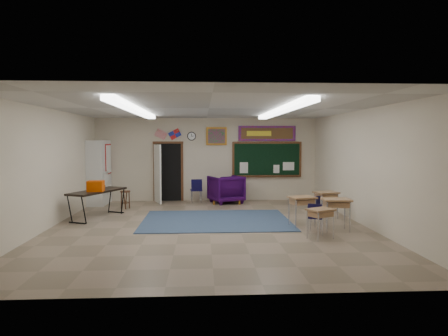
{
  "coord_description": "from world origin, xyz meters",
  "views": [
    {
      "loc": [
        -0.18,
        -10.03,
        2.21
      ],
      "look_at": [
        0.46,
        1.5,
        1.4
      ],
      "focal_mm": 32.0,
      "sensor_mm": 36.0,
      "label": 1
    }
  ],
  "objects": [
    {
      "name": "framed_art_print",
      "position": [
        0.35,
        4.47,
        2.35
      ],
      "size": [
        0.75,
        0.05,
        0.65
      ],
      "color": "#925D1C",
      "rests_on": "back_wall"
    },
    {
      "name": "floor",
      "position": [
        0.0,
        0.0,
        0.0
      ],
      "size": [
        9.0,
        9.0,
        0.0
      ],
      "primitive_type": "plane",
      "color": "#836F5B",
      "rests_on": "ground"
    },
    {
      "name": "fluorescent_strips",
      "position": [
        0.0,
        0.0,
        2.94
      ],
      "size": [
        3.86,
        6.0,
        0.1
      ],
      "primitive_type": null,
      "color": "white",
      "rests_on": "ceiling"
    },
    {
      "name": "student_chair_reading",
      "position": [
        -0.39,
        4.05,
        0.42
      ],
      "size": [
        0.47,
        0.47,
        0.84
      ],
      "primitive_type": null,
      "rotation": [
        0.0,
        0.0,
        3.26
      ],
      "color": "black",
      "rests_on": "floor"
    },
    {
      "name": "wall_clock",
      "position": [
        -0.55,
        4.47,
        2.35
      ],
      "size": [
        0.32,
        0.05,
        0.32
      ],
      "color": "black",
      "rests_on": "back_wall"
    },
    {
      "name": "folding_table",
      "position": [
        -3.14,
        1.35,
        0.43
      ],
      "size": [
        1.37,
        2.0,
        1.09
      ],
      "rotation": [
        0.0,
        0.0,
        -0.43
      ],
      "color": "black",
      "rests_on": "floor"
    },
    {
      "name": "wall_flags",
      "position": [
        -1.4,
        4.44,
        2.48
      ],
      "size": [
        1.16,
        0.06,
        0.7
      ],
      "primitive_type": null,
      "color": "red",
      "rests_on": "back_wall"
    },
    {
      "name": "student_chair_desk_b",
      "position": [
        2.93,
        0.35,
        0.35
      ],
      "size": [
        0.46,
        0.46,
        0.7
      ],
      "primitive_type": null,
      "rotation": [
        0.0,
        0.0,
        0.4
      ],
      "color": "black",
      "rests_on": "floor"
    },
    {
      "name": "bulletin_board",
      "position": [
        2.2,
        4.47,
        2.45
      ],
      "size": [
        2.1,
        0.05,
        0.55
      ],
      "color": "red",
      "rests_on": "back_wall"
    },
    {
      "name": "student_desk_front_right",
      "position": [
        3.32,
        0.97,
        0.42
      ],
      "size": [
        0.73,
        0.63,
        0.75
      ],
      "rotation": [
        0.0,
        0.0,
        0.29
      ],
      "color": "#A4794C",
      "rests_on": "floor"
    },
    {
      "name": "doorway",
      "position": [
        -1.5,
        4.35,
        1.06
      ],
      "size": [
        1.1,
        0.89,
        2.16
      ],
      "color": "black",
      "rests_on": "back_wall"
    },
    {
      "name": "left_wall",
      "position": [
        -4.0,
        0.0,
        1.5
      ],
      "size": [
        0.04,
        9.0,
        3.0
      ],
      "primitive_type": "cube",
      "color": "beige",
      "rests_on": "floor"
    },
    {
      "name": "student_desk_back_right",
      "position": [
        3.08,
        -0.6,
        0.44
      ],
      "size": [
        0.68,
        0.52,
        0.79
      ],
      "rotation": [
        0.0,
        0.0,
        -0.04
      ],
      "color": "#A4794C",
      "rests_on": "floor"
    },
    {
      "name": "storage_cabinet",
      "position": [
        -3.71,
        3.85,
        1.1
      ],
      "size": [
        0.59,
        1.25,
        2.2
      ],
      "color": "silver",
      "rests_on": "floor"
    },
    {
      "name": "wooden_stool",
      "position": [
        -2.65,
        2.87,
        0.3
      ],
      "size": [
        0.33,
        0.33,
        0.58
      ],
      "color": "#4F2917",
      "rests_on": "floor"
    },
    {
      "name": "back_wall",
      "position": [
        0.0,
        4.5,
        1.5
      ],
      "size": [
        8.0,
        0.04,
        3.0
      ],
      "primitive_type": "cube",
      "color": "beige",
      "rests_on": "floor"
    },
    {
      "name": "wingback_armchair",
      "position": [
        0.66,
        3.9,
        0.48
      ],
      "size": [
        1.36,
        1.37,
        0.97
      ],
      "primitive_type": "imported",
      "rotation": [
        0.0,
        0.0,
        3.52
      ],
      "color": "#220534",
      "rests_on": "floor"
    },
    {
      "name": "front_wall",
      "position": [
        0.0,
        -4.5,
        1.5
      ],
      "size": [
        8.0,
        0.04,
        3.0
      ],
      "primitive_type": "cube",
      "color": "beige",
      "rests_on": "floor"
    },
    {
      "name": "student_desk_back_left",
      "position": [
        2.46,
        -1.36,
        0.38
      ],
      "size": [
        0.7,
        0.64,
        0.68
      ],
      "rotation": [
        0.0,
        0.0,
        0.49
      ],
      "color": "#A4794C",
      "rests_on": "floor"
    },
    {
      "name": "student_desk_front_left",
      "position": [
        2.37,
        -0.08,
        0.43
      ],
      "size": [
        0.74,
        0.62,
        0.77
      ],
      "rotation": [
        0.0,
        0.0,
        0.24
      ],
      "color": "#A4794C",
      "rests_on": "floor"
    },
    {
      "name": "ceiling",
      "position": [
        0.0,
        0.0,
        3.0
      ],
      "size": [
        8.0,
        9.0,
        0.04
      ],
      "primitive_type": "cube",
      "color": "silver",
      "rests_on": "back_wall"
    },
    {
      "name": "area_rug",
      "position": [
        0.2,
        0.8,
        0.01
      ],
      "size": [
        4.0,
        3.0,
        0.02
      ],
      "primitive_type": "cube",
      "color": "#303F5C",
      "rests_on": "floor"
    },
    {
      "name": "student_chair_desk_a",
      "position": [
        2.51,
        -0.8,
        0.36
      ],
      "size": [
        0.47,
        0.47,
        0.72
      ],
      "primitive_type": null,
      "rotation": [
        0.0,
        0.0,
        2.73
      ],
      "color": "black",
      "rests_on": "floor"
    },
    {
      "name": "chalkboard",
      "position": [
        2.2,
        4.46,
        1.46
      ],
      "size": [
        2.55,
        0.14,
        1.3
      ],
      "color": "#542F18",
      "rests_on": "back_wall"
    },
    {
      "name": "right_wall",
      "position": [
        4.0,
        0.0,
        1.5
      ],
      "size": [
        0.04,
        9.0,
        3.0
      ],
      "primitive_type": "cube",
      "color": "beige",
      "rests_on": "floor"
    }
  ]
}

